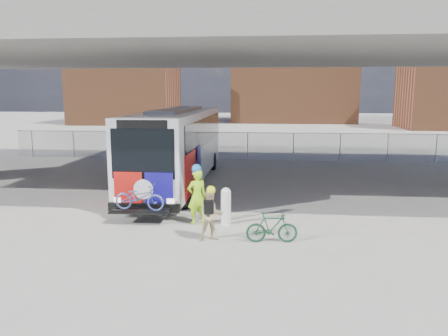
# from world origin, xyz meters

# --- Properties ---
(ground) EXTENTS (160.00, 160.00, 0.00)m
(ground) POSITION_xyz_m (0.00, 0.00, 0.00)
(ground) COLOR #9E9991
(ground) RESTS_ON ground
(bus) EXTENTS (2.67, 12.95, 3.69)m
(bus) POSITION_xyz_m (-2.00, 3.85, 2.11)
(bus) COLOR silver
(bus) RESTS_ON ground
(overpass) EXTENTS (40.00, 16.00, 7.95)m
(overpass) POSITION_xyz_m (0.00, 4.00, 6.54)
(overpass) COLOR #605E59
(overpass) RESTS_ON ground
(chainlink_fence) EXTENTS (30.00, 0.06, 30.00)m
(chainlink_fence) POSITION_xyz_m (0.00, 12.00, 1.42)
(chainlink_fence) COLOR gray
(chainlink_fence) RESTS_ON ground
(brick_buildings) EXTENTS (54.00, 22.00, 12.00)m
(brick_buildings) POSITION_xyz_m (1.23, 48.23, 5.42)
(brick_buildings) COLOR brown
(brick_buildings) RESTS_ON ground
(smokestack) EXTENTS (2.20, 2.20, 25.00)m
(smokestack) POSITION_xyz_m (14.00, 55.00, 12.50)
(smokestack) COLOR brown
(smokestack) RESTS_ON ground
(bollard) EXTENTS (0.33, 0.33, 1.28)m
(bollard) POSITION_xyz_m (0.92, -2.47, 0.68)
(bollard) COLOR silver
(bollard) RESTS_ON ground
(cyclist_hivis) EXTENTS (0.82, 0.75, 2.06)m
(cyclist_hivis) POSITION_xyz_m (-0.07, -2.47, 0.99)
(cyclist_hivis) COLOR #A9F019
(cyclist_hivis) RESTS_ON ground
(cyclist_tan) EXTENTS (0.90, 0.80, 1.70)m
(cyclist_tan) POSITION_xyz_m (0.63, -4.18, 0.80)
(cyclist_tan) COLOR tan
(cyclist_tan) RESTS_ON ground
(bike_parked) EXTENTS (1.57, 0.58, 0.92)m
(bike_parked) POSITION_xyz_m (2.45, -4.17, 0.46)
(bike_parked) COLOR #144025
(bike_parked) RESTS_ON ground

